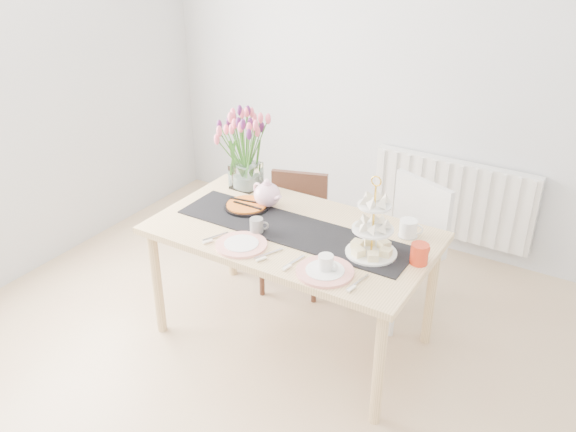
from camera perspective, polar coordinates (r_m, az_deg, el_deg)
The scene contains 16 objects.
room_shell at distance 2.71m, azimuth -7.45°, elevation 2.80°, with size 4.50×4.50×4.50m.
radiator at distance 4.67m, azimuth 15.10°, elevation 1.56°, with size 1.20×0.08×0.60m, color white.
dining_table at distance 3.50m, azimuth 0.41°, elevation -2.43°, with size 1.60×0.90×0.75m.
chair_brown at distance 4.17m, azimuth 0.76°, elevation -0.63°, with size 0.49×0.49×0.78m.
chair_white at distance 3.91m, azimuth 11.03°, elevation -2.10°, with size 0.58×0.58×0.89m.
table_runner at distance 3.46m, azimuth 0.42°, elevation -1.27°, with size 1.40×0.35×0.01m, color black.
tulip_vase at distance 3.86m, azimuth -4.07°, elevation 7.17°, with size 0.61×0.61×0.52m.
cake_stand at distance 3.20m, azimuth 7.89°, elevation -1.83°, with size 0.27×0.27×0.40m.
teapot at distance 3.69m, azimuth -1.96°, elevation 2.00°, with size 0.26×0.21×0.17m, color white, non-canonical shape.
cream_jug at distance 3.44m, azimuth 11.18°, elevation -1.14°, with size 0.10×0.10×0.10m, color white.
tart_tin at distance 3.70m, azimuth -3.89°, elevation 0.91°, with size 0.27×0.27×0.03m.
mug_grey at distance 3.42m, azimuth -2.96°, elevation -0.93°, with size 0.08×0.08×0.09m, color slate.
mug_white at distance 3.07m, azimuth 3.55°, elevation -4.47°, with size 0.08×0.08×0.09m, color silver.
mug_orange at distance 3.20m, azimuth 12.19°, elevation -3.49°, with size 0.09×0.09×0.11m, color red.
plate_left at distance 3.32m, azimuth -4.39°, elevation -2.69°, with size 0.28×0.28×0.01m, color white.
plate_right at distance 3.08m, azimuth 3.48°, elevation -5.20°, with size 0.29×0.29×0.02m, color silver.
Camera 1 is at (1.57, -1.90, 2.43)m, focal length 38.00 mm.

